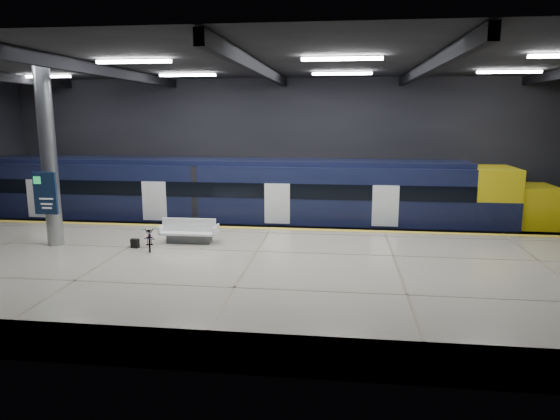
# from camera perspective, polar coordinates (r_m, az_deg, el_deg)

# --- Properties ---
(ground) EXTENTS (30.00, 30.00, 0.00)m
(ground) POSITION_cam_1_polar(r_m,az_deg,el_deg) (19.98, -2.14, -6.98)
(ground) COLOR black
(ground) RESTS_ON ground
(room_shell) EXTENTS (30.10, 16.10, 8.05)m
(room_shell) POSITION_cam_1_polar(r_m,az_deg,el_deg) (19.02, -2.27, 9.65)
(room_shell) COLOR black
(room_shell) RESTS_ON ground
(platform) EXTENTS (30.00, 11.00, 1.10)m
(platform) POSITION_cam_1_polar(r_m,az_deg,el_deg) (17.46, -3.47, -7.76)
(platform) COLOR #B9AF9D
(platform) RESTS_ON ground
(safety_strip) EXTENTS (30.00, 0.40, 0.01)m
(safety_strip) POSITION_cam_1_polar(r_m,az_deg,el_deg) (22.30, -1.04, -2.12)
(safety_strip) COLOR yellow
(safety_strip) RESTS_ON platform
(rails) EXTENTS (30.00, 1.52, 0.16)m
(rails) POSITION_cam_1_polar(r_m,az_deg,el_deg) (25.19, -0.15, -3.00)
(rails) COLOR gray
(rails) RESTS_ON ground
(train) EXTENTS (29.40, 2.84, 3.79)m
(train) POSITION_cam_1_polar(r_m,az_deg,el_deg) (24.95, -2.66, 1.49)
(train) COLOR black
(train) RESTS_ON ground
(bench) EXTENTS (2.24, 0.95, 0.99)m
(bench) POSITION_cam_1_polar(r_m,az_deg,el_deg) (20.18, -10.32, -2.71)
(bench) COLOR #595B60
(bench) RESTS_ON platform
(bicycle) EXTENTS (1.17, 1.78, 0.88)m
(bicycle) POSITION_cam_1_polar(r_m,az_deg,el_deg) (19.59, -14.67, -3.01)
(bicycle) COLOR #99999E
(bicycle) RESTS_ON platform
(pannier_bag) EXTENTS (0.33, 0.24, 0.35)m
(pannier_bag) POSITION_cam_1_polar(r_m,az_deg,el_deg) (19.88, -16.24, -3.68)
(pannier_bag) COLOR black
(pannier_bag) RESTS_ON platform
(info_column) EXTENTS (0.90, 0.78, 6.90)m
(info_column) POSITION_cam_1_polar(r_m,az_deg,el_deg) (20.97, -24.95, 5.32)
(info_column) COLOR #9EA0A5
(info_column) RESTS_ON platform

